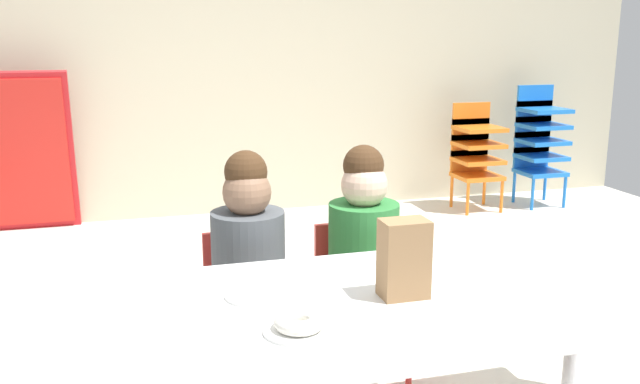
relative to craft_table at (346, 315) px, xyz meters
The scene contains 12 objects.
ground_plane 0.90m from the craft_table, 75.22° to the left, with size 6.58×5.35×0.02m.
back_wall 3.45m from the craft_table, 86.82° to the left, with size 6.58×0.10×2.64m, color beige.
craft_table is the anchor object (origin of this frame).
seated_child_near_camera 0.64m from the craft_table, 104.57° to the left, with size 0.34×0.34×0.92m.
seated_child_middle_seat 0.68m from the craft_table, 66.57° to the left, with size 0.33×0.33×0.92m.
kid_chair_orange_stack 3.53m from the craft_table, 55.79° to the left, with size 0.32×0.30×0.80m.
kid_chair_blue_stack 3.86m from the craft_table, 49.12° to the left, with size 0.32×0.30×0.92m.
folded_activity_table 3.43m from the craft_table, 112.86° to the left, with size 0.90×0.29×1.09m.
paper_bag_brown 0.22m from the craft_table, ahead, with size 0.13×0.09×0.22m, color #9E754C.
paper_plate_near_edge 0.24m from the craft_table, 136.88° to the right, with size 0.18×0.18×0.01m, color white.
paper_plate_center_table 0.25m from the craft_table, 156.80° to the left, with size 0.18×0.18×0.01m, color white.
donut_powdered_on_plate 0.25m from the craft_table, 136.88° to the right, with size 0.12×0.12×0.04m, color white.
Camera 1 is at (-0.75, -2.38, 1.32)m, focal length 38.81 mm.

